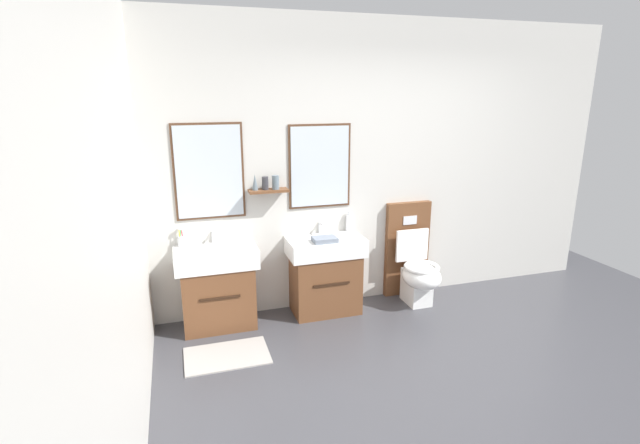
{
  "coord_description": "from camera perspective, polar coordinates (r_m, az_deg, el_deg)",
  "views": [
    {
      "loc": [
        -2.02,
        -2.46,
        2.1
      ],
      "look_at": [
        -0.82,
        1.39,
        0.98
      ],
      "focal_mm": 26.54,
      "sensor_mm": 36.0,
      "label": 1
    }
  ],
  "objects": [
    {
      "name": "tap_on_left_sink",
      "position": [
        4.42,
        -12.75,
        -1.62
      ],
      "size": [
        0.03,
        0.13,
        0.11
      ],
      "color": "silver",
      "rests_on": "vanity_sink_left"
    },
    {
      "name": "bath_mat",
      "position": [
        4.1,
        -11.16,
        -15.53
      ],
      "size": [
        0.68,
        0.44,
        0.01
      ],
      "primitive_type": "cube",
      "color": "#9E9993",
      "rests_on": "ground"
    },
    {
      "name": "folded_hand_towel",
      "position": [
        4.36,
        0.58,
        -2.12
      ],
      "size": [
        0.22,
        0.16,
        0.04
      ],
      "primitive_type": "cube",
      "color": "gray",
      "rests_on": "vanity_sink_right"
    },
    {
      "name": "wall_back",
      "position": [
        4.8,
        7.65,
        6.87
      ],
      "size": [
        4.86,
        0.27,
        2.77
      ],
      "color": "beige",
      "rests_on": "ground"
    },
    {
      "name": "soap_dispenser",
      "position": [
        4.69,
        3.47,
        -0.07
      ],
      "size": [
        0.06,
        0.06,
        0.2
      ],
      "color": "white",
      "rests_on": "vanity_sink_right"
    },
    {
      "name": "toothbrush_cup",
      "position": [
        4.4,
        -16.38,
        -2.14
      ],
      "size": [
        0.07,
        0.07,
        0.19
      ],
      "color": "silver",
      "rests_on": "vanity_sink_left"
    },
    {
      "name": "vanity_sink_left",
      "position": [
        4.42,
        -12.25,
        -7.49
      ],
      "size": [
        0.72,
        0.43,
        0.75
      ],
      "color": "brown",
      "rests_on": "ground"
    },
    {
      "name": "ground_plane",
      "position": [
        3.84,
        19.31,
        -19.47
      ],
      "size": [
        6.06,
        5.01,
        0.1
      ],
      "primitive_type": "cube",
      "color": "#3D3D42",
      "rests_on": "ground"
    },
    {
      "name": "toilet",
      "position": [
        4.95,
        11.25,
        -5.15
      ],
      "size": [
        0.48,
        0.62,
        1.0
      ],
      "color": "brown",
      "rests_on": "ground"
    },
    {
      "name": "wall_left",
      "position": [
        2.59,
        -24.35,
        -1.94
      ],
      "size": [
        0.12,
        3.81,
        2.77
      ],
      "primitive_type": "cube",
      "color": "beige",
      "rests_on": "ground"
    },
    {
      "name": "tap_on_right_sink",
      "position": [
        4.6,
        0.05,
        -0.54
      ],
      "size": [
        0.03,
        0.13,
        0.11
      ],
      "color": "silver",
      "rests_on": "vanity_sink_right"
    },
    {
      "name": "vanity_sink_right",
      "position": [
        4.61,
        0.6,
        -6.18
      ],
      "size": [
        0.72,
        0.43,
        0.75
      ],
      "color": "brown",
      "rests_on": "ground"
    }
  ]
}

